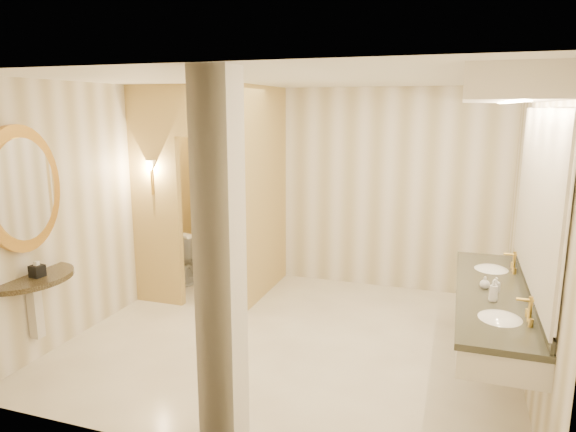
# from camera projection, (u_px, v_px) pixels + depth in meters

# --- Properties ---
(floor) EXTENTS (4.50, 4.50, 0.00)m
(floor) POSITION_uv_depth(u_px,v_px,m) (292.00, 339.00, 5.51)
(floor) COLOR white
(floor) RESTS_ON ground
(ceiling) EXTENTS (4.50, 4.50, 0.00)m
(ceiling) POSITION_uv_depth(u_px,v_px,m) (293.00, 79.00, 4.95)
(ceiling) COLOR white
(ceiling) RESTS_ON wall_back
(wall_back) EXTENTS (4.50, 0.02, 2.70)m
(wall_back) POSITION_uv_depth(u_px,v_px,m) (337.00, 188.00, 7.09)
(wall_back) COLOR silver
(wall_back) RESTS_ON floor
(wall_front) EXTENTS (4.50, 0.02, 2.70)m
(wall_front) POSITION_uv_depth(u_px,v_px,m) (199.00, 275.00, 3.38)
(wall_front) COLOR silver
(wall_front) RESTS_ON floor
(wall_left) EXTENTS (0.02, 4.00, 2.70)m
(wall_left) POSITION_uv_depth(u_px,v_px,m) (108.00, 203.00, 5.93)
(wall_left) COLOR silver
(wall_left) RESTS_ON floor
(wall_right) EXTENTS (0.02, 4.00, 2.70)m
(wall_right) POSITION_uv_depth(u_px,v_px,m) (534.00, 232.00, 4.53)
(wall_right) COLOR silver
(wall_right) RESTS_ON floor
(toilet_closet) EXTENTS (1.50, 1.55, 2.70)m
(toilet_closet) POSITION_uv_depth(u_px,v_px,m) (232.00, 192.00, 6.47)
(toilet_closet) COLOR tan
(toilet_closet) RESTS_ON floor
(wall_sconce) EXTENTS (0.14, 0.14, 0.42)m
(wall_sconce) POSITION_uv_depth(u_px,v_px,m) (151.00, 167.00, 6.15)
(wall_sconce) COLOR gold
(wall_sconce) RESTS_ON toilet_closet
(vanity) EXTENTS (0.75, 2.55, 2.09)m
(vanity) POSITION_uv_depth(u_px,v_px,m) (506.00, 205.00, 4.29)
(vanity) COLOR beige
(vanity) RESTS_ON floor
(console_shelf) EXTENTS (0.90, 0.90, 1.90)m
(console_shelf) POSITION_uv_depth(u_px,v_px,m) (25.00, 228.00, 4.76)
(console_shelf) COLOR black
(console_shelf) RESTS_ON floor
(pillar) EXTENTS (0.28, 0.28, 2.70)m
(pillar) POSITION_uv_depth(u_px,v_px,m) (221.00, 267.00, 3.54)
(pillar) COLOR beige
(pillar) RESTS_ON floor
(tissue_box) EXTENTS (0.12, 0.12, 0.11)m
(tissue_box) POSITION_uv_depth(u_px,v_px,m) (37.00, 271.00, 4.81)
(tissue_box) COLOR black
(tissue_box) RESTS_ON console_shelf
(toilet) EXTENTS (0.52, 0.79, 0.75)m
(toilet) POSITION_uv_depth(u_px,v_px,m) (193.00, 255.00, 7.33)
(toilet) COLOR white
(toilet) RESTS_ON floor
(soap_bottle_a) EXTENTS (0.07, 0.07, 0.12)m
(soap_bottle_a) POSITION_uv_depth(u_px,v_px,m) (496.00, 284.00, 4.43)
(soap_bottle_a) COLOR beige
(soap_bottle_a) RESTS_ON vanity
(soap_bottle_b) EXTENTS (0.10, 0.10, 0.11)m
(soap_bottle_b) POSITION_uv_depth(u_px,v_px,m) (485.00, 282.00, 4.50)
(soap_bottle_b) COLOR silver
(soap_bottle_b) RESTS_ON vanity
(soap_bottle_c) EXTENTS (0.09, 0.09, 0.19)m
(soap_bottle_c) POSITION_uv_depth(u_px,v_px,m) (494.00, 290.00, 4.19)
(soap_bottle_c) COLOR #C6B28C
(soap_bottle_c) RESTS_ON vanity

